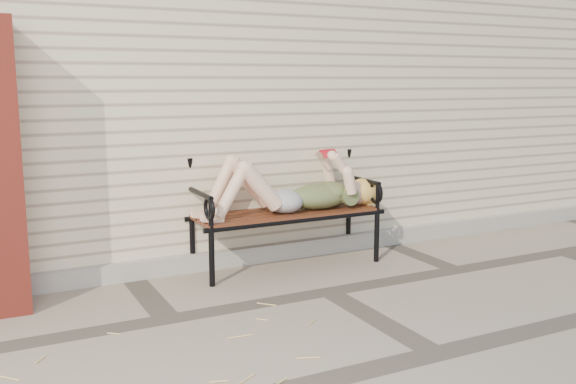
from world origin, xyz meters
TOP-DOWN VIEW (x-y plane):
  - ground at (0.00, 0.00)m, footprint 80.00×80.00m
  - house_wall at (0.00, 3.00)m, footprint 8.00×4.00m
  - foundation_strip at (0.00, 0.97)m, footprint 8.00×0.10m
  - garden_bench at (0.03, 0.87)m, footprint 1.75×0.69m
  - reading_woman at (0.04, 0.73)m, footprint 1.65×0.37m

SIDE VIEW (x-z plane):
  - ground at x=0.00m, z-range 0.00..0.00m
  - foundation_strip at x=0.00m, z-range 0.00..0.15m
  - garden_bench at x=0.03m, z-range 0.07..1.20m
  - reading_woman at x=0.04m, z-range 0.41..0.93m
  - house_wall at x=0.00m, z-range 0.00..3.00m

